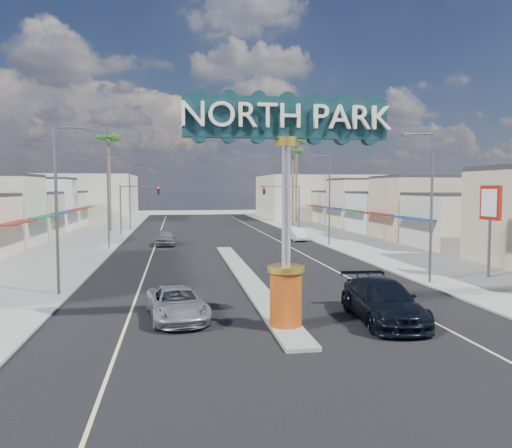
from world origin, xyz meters
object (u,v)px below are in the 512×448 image
object	(u,v)px
streetlight_r_far	(282,193)
car_parked_left	(165,237)
gateway_sign	(286,184)
palm_left_far	(109,143)
suv_right	(383,301)
suv_left	(177,304)
streetlight_l_near	(60,201)
palm_right_mid	(293,155)
car_parked_right	(297,234)
streetlight_l_far	(131,193)
streetlight_r_mid	(328,195)
traffic_signal_right	(285,199)
traffic_signal_left	(136,200)
bank_pylon_sign	(490,208)
streetlight_l_mid	(110,195)
streetlight_r_near	(429,199)
palm_right_far	(296,147)

from	to	relation	value
streetlight_r_far	car_parked_left	size ratio (longest dim) A/B	1.92
gateway_sign	car_parked_left	world-z (taller)	gateway_sign
gateway_sign	palm_left_far	xyz separation A→B (m)	(-13.00, 48.02, 5.57)
suv_right	suv_left	bearing A→B (deg)	172.38
streetlight_l_near	palm_right_mid	world-z (taller)	palm_right_mid
suv_right	car_parked_right	world-z (taller)	suv_right
streetlight_l_far	palm_left_far	xyz separation A→B (m)	(-2.57, -2.00, 6.43)
streetlight_l_near	streetlight_r_mid	world-z (taller)	same
streetlight_r_far	gateway_sign	bearing A→B (deg)	-101.78
suv_right	streetlight_l_far	bearing A→B (deg)	109.95
traffic_signal_right	streetlight_l_far	size ratio (longest dim) A/B	0.67
traffic_signal_left	bank_pylon_sign	world-z (taller)	traffic_signal_left
suv_left	bank_pylon_sign	bearing A→B (deg)	11.19
traffic_signal_left	streetlight_l_mid	distance (m)	14.07
traffic_signal_right	suv_right	distance (m)	41.86
streetlight_r_far	bank_pylon_sign	size ratio (longest dim) A/B	1.55
streetlight_r_near	suv_left	xyz separation A→B (m)	(-14.81, -5.77, -4.37)
streetlight_r_near	palm_right_mid	distance (m)	46.40
streetlight_l_mid	streetlight_l_far	distance (m)	22.00
streetlight_r_mid	car_parked_right	size ratio (longest dim) A/B	2.15
traffic_signal_right	car_parked_right	size ratio (longest dim) A/B	1.43
streetlight_l_mid	palm_left_far	size ratio (longest dim) A/B	0.69
streetlight_l_near	suv_left	world-z (taller)	streetlight_l_near
traffic_signal_right	car_parked_left	xyz separation A→B (m)	(-14.68, -11.15, -3.47)
traffic_signal_right	palm_right_mid	size ratio (longest dim) A/B	0.50
suv_left	car_parked_left	distance (m)	28.64
streetlight_l_far	palm_right_mid	world-z (taller)	palm_right_mid
palm_right_far	suv_left	bearing A→B (deg)	-108.55
suv_left	suv_right	xyz separation A→B (m)	(8.78, -1.69, 0.18)
palm_left_far	suv_left	size ratio (longest dim) A/B	2.60
suv_right	bank_pylon_sign	bearing A→B (deg)	41.47
bank_pylon_sign	traffic_signal_right	bearing A→B (deg)	97.54
car_parked_right	bank_pylon_sign	bearing A→B (deg)	-78.80
suv_left	car_parked_left	size ratio (longest dim) A/B	1.08
palm_right_mid	bank_pylon_sign	world-z (taller)	palm_right_mid
traffic_signal_left	traffic_signal_right	distance (m)	18.37
streetlight_l_far	palm_right_mid	distance (m)	24.41
streetlight_r_near	palm_right_far	xyz separation A→B (m)	(4.57, 52.00, 7.32)
streetlight_l_near	streetlight_l_mid	bearing A→B (deg)	90.00
palm_left_far	streetlight_r_mid	bearing A→B (deg)	-40.48
streetlight_r_mid	car_parked_left	world-z (taller)	streetlight_r_mid
traffic_signal_left	bank_pylon_sign	distance (m)	40.99
streetlight_l_near	car_parked_right	xyz separation A→B (m)	(19.01, 25.24, -4.38)
streetlight_r_near	suv_right	distance (m)	10.46
bank_pylon_sign	gateway_sign	bearing A→B (deg)	-151.82
palm_right_far	streetlight_l_near	bearing A→B (deg)	-116.06
palm_right_mid	streetlight_r_mid	bearing A→B (deg)	-95.64
palm_right_far	car_parked_right	world-z (taller)	palm_right_far
streetlight_l_near	palm_left_far	size ratio (longest dim) A/B	0.69
traffic_signal_left	palm_right_mid	world-z (taller)	palm_right_mid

